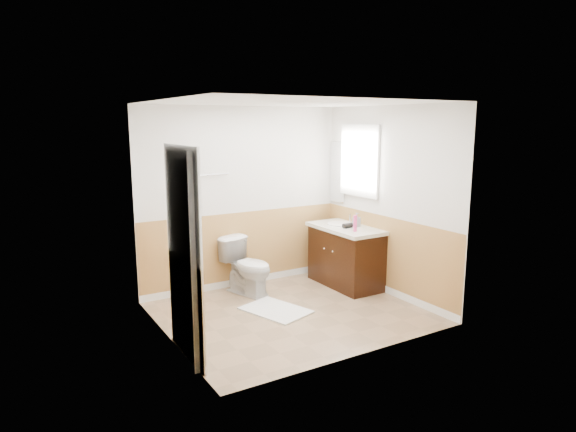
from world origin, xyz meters
TOP-DOWN VIEW (x-y plane):
  - floor at (0.00, 0.00)m, footprint 3.00×3.00m
  - ceiling at (0.00, 0.00)m, footprint 3.00×3.00m
  - wall_back at (0.00, 1.30)m, footprint 3.00×0.00m
  - wall_front at (0.00, -1.30)m, footprint 3.00×0.00m
  - wall_left at (-1.50, 0.00)m, footprint 0.00×3.00m
  - wall_right at (1.50, 0.00)m, footprint 0.00×3.00m
  - wainscot_back at (0.00, 1.29)m, footprint 3.00×0.00m
  - wainscot_front at (0.00, -1.29)m, footprint 3.00×0.00m
  - wainscot_left at (-1.49, 0.00)m, footprint 0.00×2.60m
  - wainscot_right at (1.49, 0.00)m, footprint 0.00×2.60m
  - toilet at (-0.13, 0.91)m, footprint 0.63×0.84m
  - bath_mat at (-0.13, 0.16)m, footprint 0.77×0.93m
  - vanity_cabinet at (1.21, 0.52)m, footprint 0.55×1.10m
  - vanity_knob_left at (0.91, 0.42)m, footprint 0.03×0.03m
  - vanity_knob_right at (0.91, 0.62)m, footprint 0.03×0.03m
  - countertop at (1.20, 0.52)m, footprint 0.60×1.15m
  - sink_basin at (1.21, 0.67)m, footprint 0.36×0.36m
  - faucet at (1.39, 0.67)m, footprint 0.02×0.02m
  - lotion_bottle at (1.11, 0.20)m, footprint 0.05×0.05m
  - soap_dispenser at (1.33, 0.45)m, footprint 0.11×0.11m
  - hair_dryer_body at (1.16, 0.43)m, footprint 0.14×0.07m
  - hair_dryer_handle at (1.13, 0.42)m, footprint 0.03×0.03m
  - mirror_panel at (1.48, 1.10)m, footprint 0.02×0.35m
  - window_frame at (1.47, 0.59)m, footprint 0.04×0.80m
  - window_glass at (1.49, 0.59)m, footprint 0.01×0.70m
  - door at (-1.40, -0.45)m, footprint 0.29×0.78m
  - door_frame at (-1.48, -0.45)m, footprint 0.02×0.92m
  - door_knob at (-1.34, -0.12)m, footprint 0.06×0.06m
  - towel_bar at (-0.55, 1.25)m, footprint 0.62×0.02m
  - tp_holder_bar at (-0.10, 1.23)m, footprint 0.14×0.02m
  - tp_roll at (-0.10, 1.23)m, footprint 0.10×0.11m
  - tp_sheet at (-0.10, 1.23)m, footprint 0.10×0.01m

SIDE VIEW (x-z plane):
  - floor at x=0.00m, z-range 0.00..0.00m
  - bath_mat at x=-0.13m, z-range 0.00..0.02m
  - toilet at x=-0.13m, z-range 0.00..0.76m
  - vanity_cabinet at x=1.21m, z-range 0.00..0.80m
  - wainscot_back at x=0.00m, z-range -1.00..2.00m
  - wainscot_front at x=0.00m, z-range -1.00..2.00m
  - wainscot_left at x=-1.49m, z-range -0.80..1.80m
  - wainscot_right at x=1.49m, z-range -0.80..1.80m
  - vanity_knob_left at x=0.91m, z-range 0.53..0.57m
  - vanity_knob_right at x=0.91m, z-range 0.53..0.57m
  - tp_sheet at x=-0.10m, z-range 0.51..0.67m
  - tp_holder_bar at x=-0.10m, z-range 0.69..0.71m
  - tp_roll at x=-0.10m, z-range 0.64..0.76m
  - countertop at x=1.20m, z-range 0.80..0.85m
  - hair_dryer_handle at x=1.13m, z-range 0.82..0.89m
  - sink_basin at x=1.21m, z-range 0.85..0.87m
  - hair_dryer_body at x=1.16m, z-range 0.85..0.92m
  - faucet at x=1.39m, z-range 0.85..0.99m
  - soap_dispenser at x=1.33m, z-range 0.85..1.04m
  - door_knob at x=-1.34m, z-range 0.92..0.98m
  - lotion_bottle at x=1.11m, z-range 0.85..1.07m
  - door at x=-1.40m, z-range 0.00..2.04m
  - door_frame at x=-1.48m, z-range -0.02..2.08m
  - wall_back at x=0.00m, z-range -0.25..2.75m
  - wall_front at x=0.00m, z-range -0.25..2.75m
  - wall_left at x=-1.50m, z-range -0.25..2.75m
  - wall_right at x=1.50m, z-range -0.25..2.75m
  - mirror_panel at x=1.48m, z-range 1.10..2.00m
  - towel_bar at x=-0.55m, z-range 1.59..1.61m
  - window_frame at x=1.47m, z-range 1.25..2.25m
  - window_glass at x=1.49m, z-range 1.30..2.20m
  - ceiling at x=0.00m, z-range 2.50..2.50m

